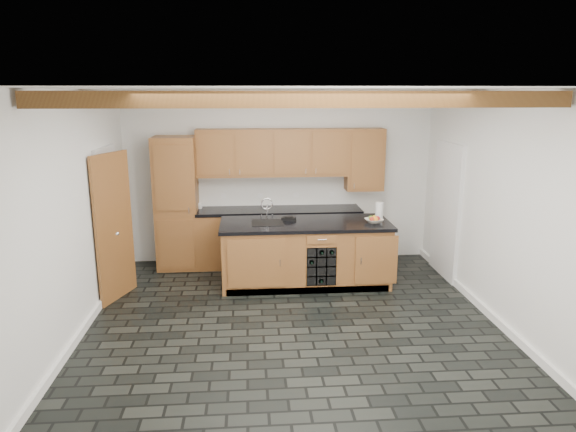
# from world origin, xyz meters

# --- Properties ---
(ground) EXTENTS (5.00, 5.00, 0.00)m
(ground) POSITION_xyz_m (0.00, 0.00, 0.00)
(ground) COLOR black
(ground) RESTS_ON ground
(room_shell) EXTENTS (5.01, 5.00, 5.00)m
(room_shell) POSITION_xyz_m (-0.09, 0.53, 1.53)
(room_shell) COLOR white
(room_shell) RESTS_ON ground
(back_cabinetry) EXTENTS (3.65, 0.62, 2.20)m
(back_cabinetry) POSITION_xyz_m (-0.38, 2.24, 0.98)
(back_cabinetry) COLOR brown
(back_cabinetry) RESTS_ON ground
(island) EXTENTS (2.48, 0.96, 0.93)m
(island) POSITION_xyz_m (0.31, 1.28, 0.47)
(island) COLOR brown
(island) RESTS_ON ground
(faucet) EXTENTS (0.45, 0.40, 0.34)m
(faucet) POSITION_xyz_m (-0.25, 1.33, 0.96)
(faucet) COLOR black
(faucet) RESTS_ON island
(kitchen_scale) EXTENTS (0.22, 0.18, 0.06)m
(kitchen_scale) POSITION_xyz_m (0.07, 1.43, 0.96)
(kitchen_scale) COLOR black
(kitchen_scale) RESTS_ON island
(fruit_bowl) EXTENTS (0.31, 0.31, 0.06)m
(fruit_bowl) POSITION_xyz_m (1.28, 1.18, 0.96)
(fruit_bowl) COLOR beige
(fruit_bowl) RESTS_ON island
(fruit_cluster) EXTENTS (0.16, 0.17, 0.07)m
(fruit_cluster) POSITION_xyz_m (1.28, 1.18, 0.99)
(fruit_cluster) COLOR red
(fruit_cluster) RESTS_ON fruit_bowl
(paper_towel) EXTENTS (0.11, 0.11, 0.24)m
(paper_towel) POSITION_xyz_m (1.42, 1.44, 1.05)
(paper_towel) COLOR white
(paper_towel) RESTS_ON island
(mug) EXTENTS (0.11, 0.11, 0.09)m
(mug) POSITION_xyz_m (-1.30, 2.31, 0.98)
(mug) COLOR white
(mug) RESTS_ON back_cabinetry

